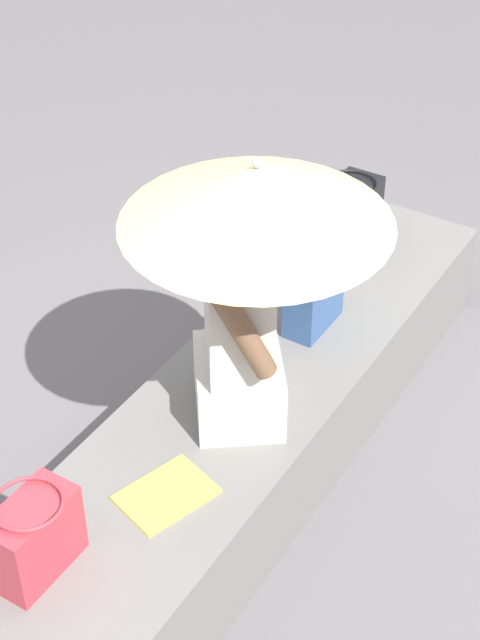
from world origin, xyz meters
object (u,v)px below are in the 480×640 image
at_px(person_seated, 239,319).
at_px(handbag_black, 314,295).
at_px(magazine, 166,494).
at_px(shoulder_bag_spare, 349,217).
at_px(parasol, 257,196).
at_px(tote_bag_canvas, 34,536).

distance_m(person_seated, handbag_black, 0.60).
bearing_deg(magazine, person_seated, -160.58).
bearing_deg(shoulder_bag_spare, person_seated, 7.19).
distance_m(shoulder_bag_spare, magazine, 1.52).
height_order(parasol, tote_bag_canvas, parasol).
bearing_deg(magazine, parasol, -169.71).
height_order(tote_bag_canvas, magazine, tote_bag_canvas).
distance_m(handbag_black, magazine, 1.00).
bearing_deg(person_seated, tote_bag_canvas, -9.26).
relative_size(tote_bag_canvas, magazine, 0.97).
bearing_deg(handbag_black, parasol, 8.46).
xyz_separation_m(tote_bag_canvas, shoulder_bag_spare, (-1.92, 0.01, 0.02)).
relative_size(shoulder_bag_spare, magazine, 1.14).
xyz_separation_m(person_seated, parasol, (0.01, 0.07, 0.47)).
relative_size(parasol, tote_bag_canvas, 3.61).
xyz_separation_m(person_seated, magazine, (0.44, 0.01, -0.38)).
bearing_deg(magazine, shoulder_bag_spare, -156.69).
distance_m(parasol, handbag_black, 0.92).
xyz_separation_m(parasol, shoulder_bag_spare, (-1.08, -0.20, -0.70)).
xyz_separation_m(parasol, tote_bag_canvas, (0.84, -0.21, -0.73)).
distance_m(person_seated, shoulder_bag_spare, 1.10).
bearing_deg(person_seated, parasol, 78.63).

